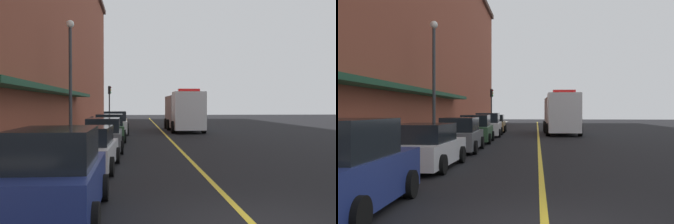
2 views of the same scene
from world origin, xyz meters
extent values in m
plane|color=black|center=(0.00, 25.00, 0.00)|extent=(112.00, 112.00, 0.00)
cube|color=#ADA8A0|center=(-6.20, 25.00, 0.07)|extent=(2.40, 70.00, 0.15)
cube|color=gold|center=(0.00, 25.00, 0.00)|extent=(0.16, 70.00, 0.01)
cube|color=brown|center=(-12.21, 24.00, 8.67)|extent=(9.63, 64.00, 17.35)
cube|color=#19472D|center=(-6.85, 16.00, 3.10)|extent=(1.20, 22.40, 0.24)
cube|color=navy|center=(-3.88, 0.97, 0.64)|extent=(1.75, 4.33, 0.92)
cube|color=black|center=(-3.88, 0.76, 1.47)|extent=(1.56, 2.39, 0.75)
cylinder|color=black|center=(-4.76, 2.30, 0.32)|extent=(0.23, 0.64, 0.64)
cylinder|color=black|center=(-3.04, 2.32, 0.32)|extent=(0.23, 0.64, 0.64)
cylinder|color=black|center=(-3.00, -0.35, 0.32)|extent=(0.23, 0.64, 0.64)
cube|color=silver|center=(-4.00, 6.92, 0.55)|extent=(2.01, 4.51, 0.76)
cube|color=black|center=(-4.01, 6.70, 1.24)|extent=(1.77, 2.50, 0.62)
cylinder|color=black|center=(-4.92, 8.33, 0.32)|extent=(0.24, 0.65, 0.64)
cylinder|color=black|center=(-3.01, 8.28, 0.32)|extent=(0.24, 0.65, 0.64)
cylinder|color=black|center=(-5.00, 5.57, 0.32)|extent=(0.24, 0.65, 0.64)
cylinder|color=black|center=(-3.08, 5.52, 0.32)|extent=(0.24, 0.65, 0.64)
cube|color=#595B60|center=(-3.86, 12.46, 0.58)|extent=(1.83, 4.35, 0.82)
cube|color=black|center=(-3.86, 12.24, 1.33)|extent=(1.61, 2.41, 0.67)
cylinder|color=black|center=(-4.77, 13.77, 0.32)|extent=(0.23, 0.64, 0.64)
cylinder|color=black|center=(-3.01, 13.81, 0.32)|extent=(0.23, 0.64, 0.64)
cylinder|color=black|center=(-4.71, 11.10, 0.32)|extent=(0.23, 0.64, 0.64)
cylinder|color=black|center=(-2.95, 11.14, 0.32)|extent=(0.23, 0.64, 0.64)
cube|color=#2D5133|center=(-3.92, 17.78, 0.60)|extent=(1.95, 4.30, 0.85)
cube|color=black|center=(-3.91, 17.57, 1.38)|extent=(1.70, 2.38, 0.70)
cylinder|color=black|center=(-4.87, 19.06, 0.32)|extent=(0.24, 0.65, 0.64)
cylinder|color=black|center=(-3.05, 19.12, 0.32)|extent=(0.24, 0.65, 0.64)
cylinder|color=black|center=(-4.78, 16.44, 0.32)|extent=(0.24, 0.65, 0.64)
cylinder|color=black|center=(-2.96, 16.50, 0.32)|extent=(0.24, 0.65, 0.64)
cube|color=silver|center=(-3.89, 23.71, 0.63)|extent=(2.03, 4.94, 0.90)
cube|color=black|center=(-3.88, 23.47, 1.44)|extent=(1.76, 2.74, 0.74)
cylinder|color=black|center=(-4.88, 25.18, 0.32)|extent=(0.24, 0.65, 0.64)
cylinder|color=black|center=(-3.02, 25.26, 0.32)|extent=(0.24, 0.65, 0.64)
cylinder|color=black|center=(-4.76, 22.17, 0.32)|extent=(0.24, 0.65, 0.64)
cylinder|color=black|center=(-2.90, 22.24, 0.32)|extent=(0.24, 0.65, 0.64)
cube|color=#A5844C|center=(-4.01, 29.45, 0.57)|extent=(1.97, 4.40, 0.79)
cube|color=black|center=(-4.00, 29.23, 1.29)|extent=(1.72, 2.44, 0.65)
cylinder|color=black|center=(-4.97, 30.76, 0.32)|extent=(0.24, 0.65, 0.64)
cylinder|color=black|center=(-3.14, 30.83, 0.32)|extent=(0.24, 0.65, 0.64)
cylinder|color=black|center=(-4.87, 28.07, 0.32)|extent=(0.24, 0.65, 0.64)
cylinder|color=black|center=(-3.04, 28.14, 0.32)|extent=(0.24, 0.65, 0.64)
cube|color=silver|center=(1.99, 23.99, 1.83)|extent=(2.51, 2.53, 3.06)
cube|color=silver|center=(1.92, 28.63, 1.71)|extent=(2.57, 6.09, 2.82)
cube|color=red|center=(1.99, 23.99, 3.48)|extent=(1.74, 0.63, 0.24)
cylinder|color=black|center=(3.24, 24.10, 0.50)|extent=(0.32, 1.00, 1.00)
cylinder|color=black|center=(0.74, 24.06, 0.50)|extent=(0.32, 1.00, 1.00)
cylinder|color=black|center=(3.18, 27.89, 0.50)|extent=(0.32, 1.00, 1.00)
cylinder|color=black|center=(0.68, 27.85, 0.50)|extent=(0.32, 1.00, 1.00)
cylinder|color=black|center=(3.15, 30.34, 0.50)|extent=(0.32, 1.00, 1.00)
cylinder|color=black|center=(0.64, 30.30, 0.50)|extent=(0.32, 1.00, 1.00)
cylinder|color=#4C4C51|center=(-5.35, 20.85, 0.68)|extent=(0.07, 0.07, 1.05)
cube|color=black|center=(-5.35, 20.85, 1.34)|extent=(0.14, 0.18, 0.28)
cylinder|color=#4C4C51|center=(-5.35, 6.02, 0.68)|extent=(0.07, 0.07, 1.05)
cube|color=black|center=(-5.35, 6.02, 1.34)|extent=(0.14, 0.18, 0.28)
cylinder|color=#4C4C51|center=(-5.35, 27.76, 0.68)|extent=(0.07, 0.07, 1.05)
cube|color=black|center=(-5.35, 27.76, 1.34)|extent=(0.14, 0.18, 0.28)
cylinder|color=#4C4C51|center=(-5.35, 20.27, 0.68)|extent=(0.07, 0.07, 1.05)
cube|color=black|center=(-5.35, 20.27, 1.34)|extent=(0.14, 0.18, 0.28)
cylinder|color=#33383D|center=(-5.95, 15.23, 3.40)|extent=(0.18, 0.18, 6.50)
sphere|color=white|center=(-5.95, 15.23, 6.87)|extent=(0.44, 0.44, 0.44)
cylinder|color=#232326|center=(-5.30, 37.83, 1.85)|extent=(0.14, 0.14, 3.40)
cube|color=black|center=(-5.30, 37.83, 4.00)|extent=(0.28, 0.36, 0.90)
sphere|color=red|center=(-5.14, 37.83, 4.30)|extent=(0.16, 0.16, 0.16)
sphere|color=gold|center=(-5.14, 37.83, 4.00)|extent=(0.16, 0.16, 0.16)
sphere|color=green|center=(-5.14, 37.83, 3.70)|extent=(0.16, 0.16, 0.16)
camera|label=1|loc=(-2.26, -7.13, 2.32)|focal=41.61mm
camera|label=2|loc=(-0.14, -6.39, 2.01)|focal=41.52mm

